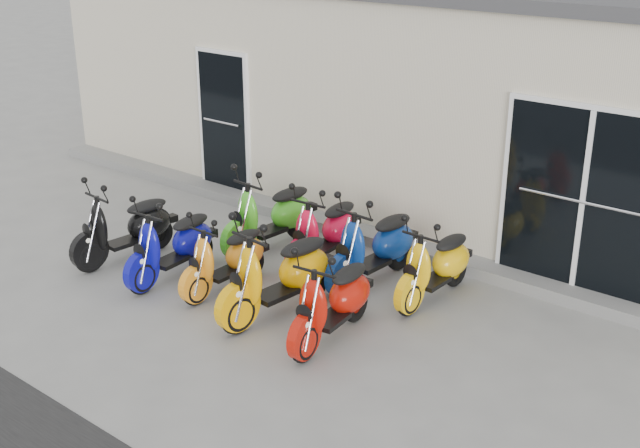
# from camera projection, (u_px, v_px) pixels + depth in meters

# --- Properties ---
(ground) EXTENTS (80.00, 80.00, 0.00)m
(ground) POSITION_uv_depth(u_px,v_px,m) (288.00, 297.00, 9.51)
(ground) COLOR gray
(ground) RESTS_ON ground
(building) EXTENTS (14.00, 6.00, 3.20)m
(building) POSITION_uv_depth(u_px,v_px,m) (502.00, 91.00, 12.69)
(building) COLOR beige
(building) RESTS_ON ground
(front_step) EXTENTS (14.00, 0.40, 0.15)m
(front_step) POSITION_uv_depth(u_px,v_px,m) (385.00, 240.00, 10.95)
(front_step) COLOR gray
(front_step) RESTS_ON ground
(door_left) EXTENTS (1.07, 0.08, 2.22)m
(door_left) POSITION_uv_depth(u_px,v_px,m) (224.00, 118.00, 12.49)
(door_left) COLOR black
(door_left) RESTS_ON front_step
(door_right) EXTENTS (2.02, 0.08, 2.22)m
(door_right) POSITION_uv_depth(u_px,v_px,m) (585.00, 196.00, 9.10)
(door_right) COLOR black
(door_right) RESTS_ON front_step
(scooter_front_black) EXTENTS (0.73, 1.65, 1.18)m
(scooter_front_black) POSITION_uv_depth(u_px,v_px,m) (124.00, 217.00, 10.32)
(scooter_front_black) COLOR black
(scooter_front_black) RESTS_ON ground
(scooter_front_blue) EXTENTS (0.69, 1.60, 1.15)m
(scooter_front_blue) POSITION_uv_depth(u_px,v_px,m) (172.00, 235.00, 9.80)
(scooter_front_blue) COLOR #0B0C97
(scooter_front_blue) RESTS_ON ground
(scooter_front_orange_a) EXTENTS (0.53, 1.44, 1.07)m
(scooter_front_orange_a) POSITION_uv_depth(u_px,v_px,m) (225.00, 249.00, 9.50)
(scooter_front_orange_a) COLOR orange
(scooter_front_orange_a) RESTS_ON ground
(scooter_front_orange_b) EXTENTS (0.81, 1.81, 1.29)m
(scooter_front_orange_b) POSITION_uv_depth(u_px,v_px,m) (278.00, 262.00, 8.87)
(scooter_front_orange_b) COLOR #FFAD03
(scooter_front_orange_b) RESTS_ON ground
(scooter_front_red) EXTENTS (0.73, 1.62, 1.16)m
(scooter_front_red) POSITION_uv_depth(u_px,v_px,m) (333.00, 291.00, 8.37)
(scooter_front_red) COLOR #B71307
(scooter_front_red) RESTS_ON ground
(scooter_back_green) EXTENTS (0.75, 1.73, 1.24)m
(scooter_back_green) POSITION_uv_depth(u_px,v_px,m) (270.00, 206.00, 10.64)
(scooter_back_green) COLOR #4AC526
(scooter_back_green) RESTS_ON ground
(scooter_back_red) EXTENTS (0.70, 1.63, 1.18)m
(scooter_back_red) POSITION_uv_depth(u_px,v_px,m) (325.00, 222.00, 10.17)
(scooter_back_red) COLOR red
(scooter_back_red) RESTS_ON ground
(scooter_back_blue) EXTENTS (0.71, 1.72, 1.24)m
(scooter_back_blue) POSITION_uv_depth(u_px,v_px,m) (374.00, 236.00, 9.66)
(scooter_back_blue) COLOR navy
(scooter_back_blue) RESTS_ON ground
(scooter_back_yellow) EXTENTS (0.59, 1.53, 1.12)m
(scooter_back_yellow) POSITION_uv_depth(u_px,v_px,m) (436.00, 256.00, 9.26)
(scooter_back_yellow) COLOR yellow
(scooter_back_yellow) RESTS_ON ground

